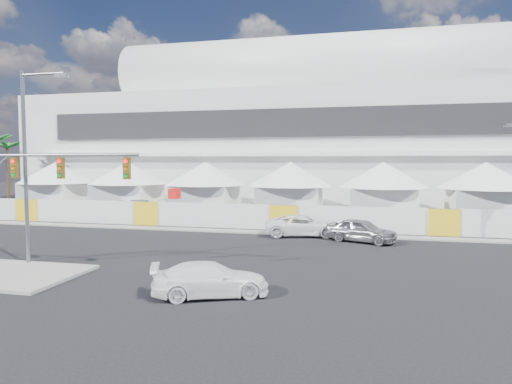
% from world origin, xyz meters
% --- Properties ---
extents(ground, '(160.00, 160.00, 0.00)m').
position_xyz_m(ground, '(0.00, 0.00, 0.00)').
color(ground, black).
rests_on(ground, ground).
extents(far_curb, '(80.00, 1.20, 0.12)m').
position_xyz_m(far_curb, '(20.00, 12.50, 0.06)').
color(far_curb, gray).
rests_on(far_curb, ground).
extents(stadium, '(80.00, 24.80, 21.98)m').
position_xyz_m(stadium, '(8.71, 41.50, 9.45)').
color(stadium, silver).
rests_on(stadium, ground).
extents(tent_row, '(53.40, 8.40, 5.40)m').
position_xyz_m(tent_row, '(0.50, 24.00, 3.15)').
color(tent_row, white).
rests_on(tent_row, ground).
extents(hoarding_fence, '(70.00, 0.25, 2.00)m').
position_xyz_m(hoarding_fence, '(6.00, 14.50, 1.00)').
color(hoarding_fence, white).
rests_on(hoarding_fence, ground).
extents(palm_cluster, '(10.60, 10.60, 8.55)m').
position_xyz_m(palm_cluster, '(-33.46, 29.50, 6.88)').
color(palm_cluster, '#47331E').
rests_on(palm_cluster, ground).
extents(sedan_silver, '(3.47, 5.10, 1.61)m').
position_xyz_m(sedan_silver, '(12.13, 10.40, 0.81)').
color(sedan_silver, '#9E9EA2').
rests_on(sedan_silver, ground).
extents(pickup_curb, '(3.70, 5.98, 1.55)m').
position_xyz_m(pickup_curb, '(7.89, 11.93, 0.77)').
color(pickup_curb, white).
rests_on(pickup_curb, ground).
extents(pickup_near, '(3.70, 5.16, 1.39)m').
position_xyz_m(pickup_near, '(6.21, -3.78, 0.69)').
color(pickup_near, white).
rests_on(pickup_near, ground).
extents(lot_car_a, '(1.87, 4.14, 1.32)m').
position_xyz_m(lot_car_a, '(15.22, 18.50, 0.66)').
color(lot_car_a, white).
rests_on(lot_car_a, ground).
extents(lot_car_b, '(3.42, 4.59, 1.45)m').
position_xyz_m(lot_car_b, '(22.41, 18.59, 0.73)').
color(lot_car_b, black).
rests_on(lot_car_b, ground).
extents(lot_car_c, '(4.40, 5.87, 1.58)m').
position_xyz_m(lot_car_c, '(-9.43, 20.40, 0.79)').
color(lot_car_c, '#B1B2B6').
rests_on(lot_car_c, ground).
extents(traffic_mast, '(9.82, 0.63, 6.49)m').
position_xyz_m(traffic_mast, '(-5.38, -1.49, 3.85)').
color(traffic_mast, slate).
rests_on(traffic_mast, median_island).
extents(streetlight_median, '(2.78, 0.28, 10.06)m').
position_xyz_m(streetlight_median, '(-4.78, -0.80, 5.92)').
color(streetlight_median, gray).
rests_on(streetlight_median, median_island).
extents(boom_lift, '(6.31, 1.81, 3.16)m').
position_xyz_m(boom_lift, '(-7.14, 15.50, 0.85)').
color(boom_lift, red).
rests_on(boom_lift, ground).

